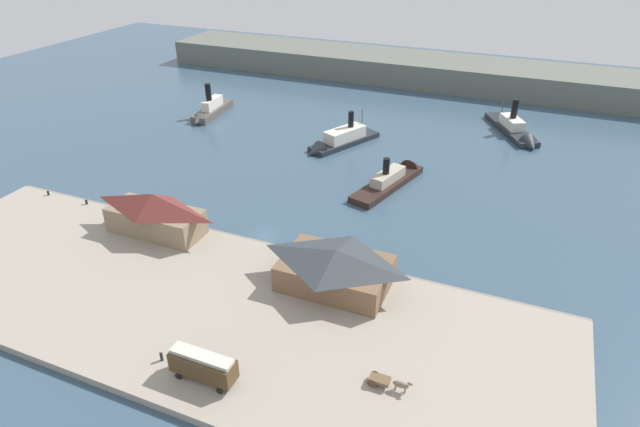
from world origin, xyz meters
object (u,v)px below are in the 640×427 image
at_px(ferry_shed_east_terminal, 155,213).
at_px(ferry_shed_central_terminal, 335,267).
at_px(ferry_moored_east, 210,110).
at_px(horse_cart, 388,382).
at_px(street_tram, 203,365).
at_px(ferry_departing_north, 338,141).
at_px(mooring_post_west, 48,193).
at_px(ferry_near_quay, 395,177).
at_px(ferry_outer_harbor, 516,131).
at_px(pedestrian_near_cart, 161,356).
at_px(mooring_post_center_west, 86,202).

distance_m(ferry_shed_east_terminal, ferry_shed_central_terminal, 35.45).
bearing_deg(ferry_shed_east_terminal, ferry_moored_east, 114.71).
bearing_deg(ferry_moored_east, ferry_shed_central_terminal, -44.33).
relative_size(ferry_shed_east_terminal, horse_cart, 3.21).
relative_size(street_tram, ferry_departing_north, 0.38).
distance_m(ferry_shed_east_terminal, mooring_post_west, 30.05).
relative_size(ferry_near_quay, ferry_outer_harbor, 0.99).
xyz_separation_m(ferry_moored_east, ferry_outer_harbor, (82.80, 18.13, -0.43)).
xyz_separation_m(pedestrian_near_cart, ferry_departing_north, (-5.63, 78.38, -0.40)).
bearing_deg(horse_cart, mooring_post_west, 164.54).
height_order(ferry_shed_central_terminal, pedestrian_near_cart, ferry_shed_central_terminal).
bearing_deg(ferry_shed_central_terminal, ferry_departing_north, 110.62).
distance_m(ferry_shed_central_terminal, ferry_outer_harbor, 81.88).
distance_m(horse_cart, ferry_near_quay, 59.34).
bearing_deg(ferry_outer_harbor, pedestrian_near_cart, -108.79).
xyz_separation_m(pedestrian_near_cart, ferry_outer_harbor, (35.09, 103.11, -0.59)).
distance_m(horse_cart, ferry_moored_east, 108.89).
height_order(ferry_shed_east_terminal, pedestrian_near_cart, ferry_shed_east_terminal).
bearing_deg(horse_cart, street_tram, -160.63).
xyz_separation_m(ferry_near_quay, ferry_outer_harbor, (22.01, 38.70, 0.15)).
relative_size(ferry_shed_central_terminal, ferry_near_quay, 0.68).
distance_m(street_tram, mooring_post_west, 64.17).
distance_m(street_tram, ferry_moored_east, 101.42).
bearing_deg(street_tram, ferry_departing_north, 99.03).
xyz_separation_m(street_tram, ferry_departing_north, (-12.52, 78.85, -2.10)).
bearing_deg(horse_cart, pedestrian_near_cart, -166.00).
distance_m(ferry_near_quay, ferry_outer_harbor, 44.52).
xyz_separation_m(street_tram, pedestrian_near_cart, (-6.90, 0.47, -1.69)).
distance_m(street_tram, pedestrian_near_cart, 7.12).
height_order(ferry_shed_east_terminal, mooring_post_center_west, ferry_shed_east_terminal).
relative_size(ferry_shed_central_terminal, mooring_post_center_west, 18.76).
height_order(ferry_shed_central_terminal, horse_cart, ferry_shed_central_terminal).
relative_size(mooring_post_center_west, ferry_near_quay, 0.04).
bearing_deg(mooring_post_center_west, ferry_shed_east_terminal, -8.98).
bearing_deg(street_tram, ferry_shed_central_terminal, 71.75).
distance_m(ferry_shed_east_terminal, ferry_moored_east, 65.24).
distance_m(mooring_post_center_west, ferry_moored_east, 56.58).
relative_size(ferry_shed_east_terminal, mooring_post_west, 19.56).
bearing_deg(ferry_shed_central_terminal, ferry_moored_east, 135.67).
height_order(mooring_post_west, ferry_departing_north, ferry_departing_north).
relative_size(pedestrian_near_cart, ferry_moored_east, 0.08).
bearing_deg(street_tram, pedestrian_near_cart, 176.07).
xyz_separation_m(mooring_post_west, ferry_near_quay, (63.26, 35.61, -0.48)).
distance_m(ferry_moored_east, ferry_near_quay, 64.18).
height_order(ferry_shed_east_terminal, horse_cart, ferry_shed_east_terminal).
xyz_separation_m(ferry_shed_east_terminal, mooring_post_west, (-29.70, 3.00, -3.50)).
bearing_deg(pedestrian_near_cart, ferry_shed_central_terminal, 57.95).
height_order(ferry_shed_east_terminal, ferry_moored_east, ferry_moored_east).
height_order(mooring_post_west, ferry_outer_harbor, ferry_outer_harbor).
height_order(ferry_shed_east_terminal, ferry_near_quay, ferry_shed_east_terminal).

